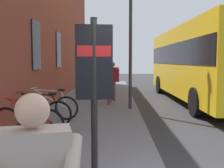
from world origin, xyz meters
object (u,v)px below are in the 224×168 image
bicycle_leaning_wall (39,113)px  city_bus (199,60)px  pedestrian_by_facade (112,77)px  pedestrian_near_bus (109,79)px  bicycle_by_door (28,122)px  street_lamp (131,18)px  bicycle_far_end (50,107)px  transit_info_sign (94,73)px

bicycle_leaning_wall → city_bus: bearing=-47.4°
pedestrian_by_facade → pedestrian_near_bus: (-1.04, 0.12, -0.01)m
pedestrian_by_facade → city_bus: bearing=-82.5°
bicycle_by_door → city_bus: bearing=-41.8°
street_lamp → bicycle_by_door: bearing=147.4°
street_lamp → bicycle_leaning_wall: bearing=137.6°
city_bus → street_lamp: 4.45m
city_bus → bicycle_by_door: bearing=138.2°
bicycle_by_door → city_bus: (6.51, -5.82, 1.41)m
city_bus → street_lamp: size_ratio=1.88×
pedestrian_by_facade → pedestrian_near_bus: pedestrian_by_facade is taller
pedestrian_by_facade → pedestrian_near_bus: 1.04m
pedestrian_by_facade → pedestrian_near_bus: size_ratio=1.01×
bicycle_leaning_wall → bicycle_far_end: same height
bicycle_by_door → transit_info_sign: size_ratio=0.73×
bicycle_far_end → pedestrian_by_facade: (3.94, -1.84, 0.67)m
bicycle_leaning_wall → transit_info_sign: (-3.11, -1.72, 1.21)m
bicycle_leaning_wall → transit_info_sign: bearing=-151.1°
bicycle_by_door → transit_info_sign: bearing=-140.1°
bicycle_leaning_wall → bicycle_far_end: size_ratio=1.00×
bicycle_leaning_wall → bicycle_far_end: (0.93, -0.05, 0.00)m
transit_info_sign → pedestrian_near_bus: size_ratio=1.41×
pedestrian_by_facade → bicycle_by_door: bearing=162.9°
bicycle_by_door → city_bus: city_bus is taller
pedestrian_near_bus → bicycle_far_end: bearing=149.3°
transit_info_sign → street_lamp: street_lamp is taller
transit_info_sign → street_lamp: 6.22m
bicycle_leaning_wall → transit_info_sign: 3.75m
bicycle_leaning_wall → street_lamp: bearing=-42.4°
bicycle_by_door → bicycle_leaning_wall: bearing=2.9°
bicycle_far_end → pedestrian_by_facade: bearing=-25.1°
street_lamp → bicycle_far_end: bearing=126.8°
bicycle_far_end → transit_info_sign: transit_info_sign is taller
bicycle_far_end → city_bus: city_bus is taller
bicycle_leaning_wall → city_bus: 8.10m
transit_info_sign → pedestrian_by_facade: bearing=-1.3°
pedestrian_by_facade → street_lamp: size_ratio=0.31×
bicycle_far_end → pedestrian_near_bus: 3.44m
bicycle_by_door → pedestrian_by_facade: bearing=-17.1°
transit_info_sign → bicycle_leaning_wall: bearing=28.9°
city_bus → pedestrian_by_facade: (-0.53, 3.98, -0.74)m
bicycle_by_door → city_bus: 8.84m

